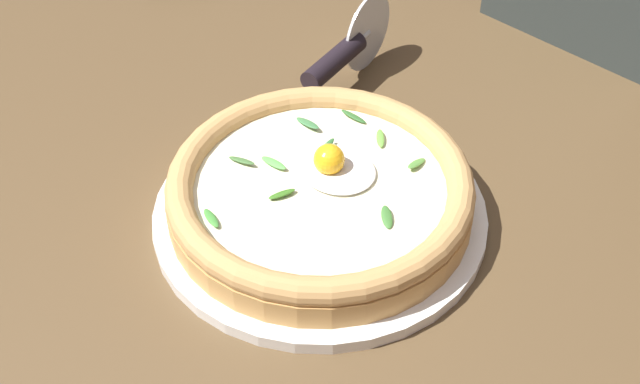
# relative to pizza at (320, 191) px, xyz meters

# --- Properties ---
(ground_plane) EXTENTS (2.40, 2.40, 0.03)m
(ground_plane) POSITION_rel_pizza_xyz_m (0.01, 0.02, -0.05)
(ground_plane) COLOR brown
(ground_plane) RESTS_ON ground
(pizza_plate) EXTENTS (0.29, 0.29, 0.01)m
(pizza_plate) POSITION_rel_pizza_xyz_m (-0.00, 0.00, -0.03)
(pizza_plate) COLOR white
(pizza_plate) RESTS_ON ground
(pizza) EXTENTS (0.26, 0.26, 0.06)m
(pizza) POSITION_rel_pizza_xyz_m (0.00, 0.00, 0.00)
(pizza) COLOR tan
(pizza) RESTS_ON pizza_plate
(pizza_cutter) EXTENTS (0.03, 0.15, 0.08)m
(pizza_cutter) POSITION_rel_pizza_xyz_m (0.11, -0.17, 0.01)
(pizza_cutter) COLOR silver
(pizza_cutter) RESTS_ON ground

